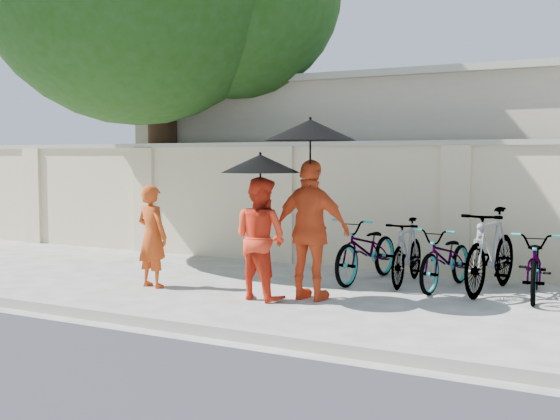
% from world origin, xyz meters
% --- Properties ---
extents(ground, '(80.00, 80.00, 0.00)m').
position_xyz_m(ground, '(0.00, 0.00, 0.00)').
color(ground, beige).
extents(kerb, '(40.00, 0.16, 0.12)m').
position_xyz_m(kerb, '(0.00, -1.70, 0.06)').
color(kerb, '#A0A08F').
rests_on(kerb, ground).
extents(compound_wall, '(20.00, 0.30, 2.00)m').
position_xyz_m(compound_wall, '(1.00, 3.20, 1.00)').
color(compound_wall, beige).
rests_on(compound_wall, ground).
extents(building_behind, '(14.00, 6.00, 3.20)m').
position_xyz_m(building_behind, '(2.00, 7.00, 1.60)').
color(building_behind, '#BCAF8F').
rests_on(building_behind, ground).
extents(monk_left, '(0.58, 0.43, 1.44)m').
position_xyz_m(monk_left, '(-1.51, 0.16, 0.72)').
color(monk_left, '#BE4013').
rests_on(monk_left, ground).
extents(monk_center, '(0.87, 0.74, 1.57)m').
position_xyz_m(monk_center, '(0.23, 0.17, 0.78)').
color(monk_center, red).
rests_on(monk_center, ground).
extents(parasol_center, '(1.00, 1.00, 0.97)m').
position_xyz_m(parasol_center, '(0.28, 0.09, 1.74)').
color(parasol_center, black).
rests_on(parasol_center, ground).
extents(monk_right, '(1.07, 0.49, 1.79)m').
position_xyz_m(monk_right, '(0.84, 0.41, 0.90)').
color(monk_right, '#E24D1E').
rests_on(monk_right, ground).
extents(parasol_right, '(1.15, 1.15, 1.27)m').
position_xyz_m(parasol_right, '(0.86, 0.33, 2.16)').
color(parasol_right, black).
rests_on(parasol_right, ground).
extents(bike_0, '(0.81, 1.86, 0.95)m').
position_xyz_m(bike_0, '(0.98, 2.01, 0.48)').
color(bike_0, slate).
rests_on(bike_0, ground).
extents(bike_1, '(0.54, 1.60, 0.95)m').
position_xyz_m(bike_1, '(1.57, 2.05, 0.47)').
color(bike_1, slate).
rests_on(bike_1, ground).
extents(bike_2, '(0.78, 1.71, 0.87)m').
position_xyz_m(bike_2, '(2.16, 1.96, 0.43)').
color(bike_2, slate).
rests_on(bike_2, ground).
extents(bike_3, '(0.77, 1.95, 1.14)m').
position_xyz_m(bike_3, '(2.75, 1.99, 0.57)').
color(bike_3, slate).
rests_on(bike_3, ground).
extents(bike_4, '(0.79, 1.74, 0.88)m').
position_xyz_m(bike_4, '(3.34, 1.91, 0.44)').
color(bike_4, slate).
rests_on(bike_4, ground).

